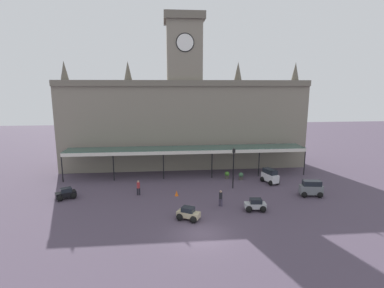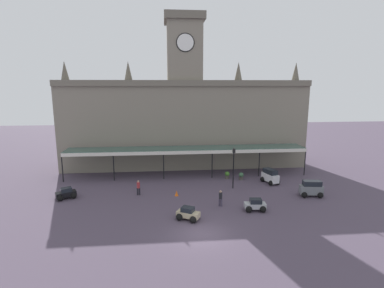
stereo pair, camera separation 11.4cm
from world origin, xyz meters
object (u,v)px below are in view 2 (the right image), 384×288
object	(u,v)px
pedestrian_near_entrance	(221,198)
car_grey_van	(311,189)
planter_near_kerb	(241,176)
car_silver_sedan	(255,206)
pedestrian_crossing_forecourt	(138,187)
planter_by_canopy	(227,175)
car_beige_sedan	(188,214)
victorian_lamppost	(234,163)
car_white_van	(270,177)
traffic_cone	(177,193)
car_black_sedan	(66,194)

from	to	relation	value
pedestrian_near_entrance	car_grey_van	bearing A→B (deg)	9.91
planter_near_kerb	pedestrian_near_entrance	bearing A→B (deg)	-117.26
car_silver_sedan	planter_near_kerb	bearing A→B (deg)	83.62
pedestrian_crossing_forecourt	planter_by_canopy	size ratio (longest dim) A/B	1.74
car_grey_van	car_beige_sedan	size ratio (longest dim) A/B	1.12
victorian_lamppost	car_silver_sedan	bearing A→B (deg)	-83.77
pedestrian_near_entrance	car_white_van	bearing A→B (deg)	41.43
pedestrian_near_entrance	car_beige_sedan	bearing A→B (deg)	-141.83
victorian_lamppost	traffic_cone	world-z (taller)	victorian_lamppost
car_grey_van	traffic_cone	world-z (taller)	car_grey_van
car_white_van	car_black_sedan	bearing A→B (deg)	-172.77
car_silver_sedan	car_white_van	world-z (taller)	car_white_van
car_silver_sedan	planter_by_canopy	size ratio (longest dim) A/B	2.22
car_black_sedan	planter_near_kerb	bearing A→B (deg)	12.76
car_grey_van	traffic_cone	distance (m)	14.70
car_silver_sedan	car_black_sedan	bearing A→B (deg)	165.67
car_beige_sedan	victorian_lamppost	bearing A→B (deg)	53.00
car_grey_van	traffic_cone	xyz separation A→B (m)	(-14.62, 1.48, -0.50)
car_beige_sedan	pedestrian_near_entrance	xyz separation A→B (m)	(3.46, 2.72, 0.41)
car_black_sedan	car_white_van	size ratio (longest dim) A/B	0.87
car_beige_sedan	planter_by_canopy	distance (m)	12.97
pedestrian_crossing_forecourt	victorian_lamppost	distance (m)	11.15
car_black_sedan	planter_by_canopy	size ratio (longest dim) A/B	2.33
car_beige_sedan	traffic_cone	distance (m)	6.07
car_white_van	victorian_lamppost	distance (m)	5.66
car_black_sedan	pedestrian_near_entrance	bearing A→B (deg)	-12.55
planter_near_kerb	planter_by_canopy	distance (m)	1.79
planter_by_canopy	planter_near_kerb	bearing A→B (deg)	-19.86
car_silver_sedan	pedestrian_near_entrance	xyz separation A→B (m)	(-3.15, 1.33, 0.41)
car_beige_sedan	pedestrian_crossing_forecourt	size ratio (longest dim) A/B	1.35
car_grey_van	car_black_sedan	distance (m)	26.50
car_black_sedan	traffic_cone	xyz separation A→B (m)	(11.82, -0.29, -0.20)
planter_near_kerb	car_black_sedan	bearing A→B (deg)	-167.24
planter_near_kerb	pedestrian_crossing_forecourt	bearing A→B (deg)	-161.59
traffic_cone	planter_by_canopy	bearing A→B (deg)	39.00
car_black_sedan	car_white_van	xyz separation A→B (m)	(23.52, 2.99, 0.30)
pedestrian_near_entrance	victorian_lamppost	bearing A→B (deg)	64.46
car_grey_van	pedestrian_crossing_forecourt	distance (m)	18.93
car_grey_van	victorian_lamppost	distance (m)	8.86
car_black_sedan	car_silver_sedan	bearing A→B (deg)	-14.33
victorian_lamppost	traffic_cone	bearing A→B (deg)	-164.74
car_grey_van	car_silver_sedan	size ratio (longest dim) A/B	1.18
car_silver_sedan	car_black_sedan	xyz separation A→B (m)	(-19.23, 4.91, 0.00)
car_beige_sedan	car_black_sedan	distance (m)	14.10
pedestrian_crossing_forecourt	pedestrian_near_entrance	world-z (taller)	same
car_beige_sedan	victorian_lamppost	size ratio (longest dim) A/B	0.46
car_grey_van	car_white_van	world-z (taller)	same
planter_near_kerb	car_white_van	bearing A→B (deg)	-26.54
car_silver_sedan	car_white_van	size ratio (longest dim) A/B	0.83
car_grey_van	car_white_van	xyz separation A→B (m)	(-2.92, 4.76, 0.00)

